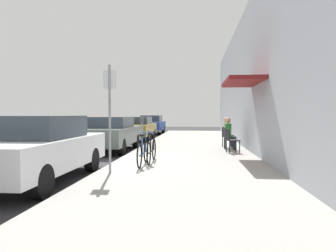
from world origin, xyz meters
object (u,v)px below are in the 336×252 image
at_px(parked_car_2, 137,128).
at_px(parked_car_3, 152,124).
at_px(parked_car_0, 38,148).
at_px(street_sign, 110,110).
at_px(seated_patron_1, 230,132).
at_px(parking_meter, 142,132).
at_px(cafe_chair_2, 226,136).
at_px(bicycle_1, 143,152).
at_px(seated_patron_2, 227,131).
at_px(cafe_chair_0, 231,139).
at_px(bicycle_0, 152,150).
at_px(parked_car_1, 111,133).
at_px(cafe_chair_1, 228,137).

relative_size(parked_car_2, parked_car_3, 1.00).
xyz_separation_m(parked_car_0, parked_car_3, (-0.00, 17.78, -0.01)).
distance_m(street_sign, seated_patron_1, 6.37).
height_order(parking_meter, cafe_chair_2, parking_meter).
relative_size(bicycle_1, seated_patron_2, 1.33).
height_order(parked_car_2, parked_car_3, parked_car_3).
xyz_separation_m(parking_meter, cafe_chair_0, (3.29, 0.20, -0.26)).
distance_m(parked_car_0, parking_meter, 4.96).
distance_m(parked_car_3, bicycle_0, 15.62).
relative_size(parked_car_3, street_sign, 1.69).
bearing_deg(cafe_chair_0, parked_car_2, 125.07).
bearing_deg(cafe_chair_2, seated_patron_1, -86.28).
bearing_deg(parked_car_0, parked_car_1, 90.00).
height_order(parked_car_3, cafe_chair_1, parked_car_3).
xyz_separation_m(parked_car_2, cafe_chair_2, (4.84, -4.96, -0.11)).
bearing_deg(cafe_chair_2, parking_meter, -146.97).
bearing_deg(cafe_chair_1, seated_patron_1, 0.77).
relative_size(cafe_chair_0, cafe_chair_1, 1.00).
xyz_separation_m(parking_meter, seated_patron_2, (3.35, 2.14, -0.07)).
bearing_deg(seated_patron_2, parked_car_2, 134.68).
distance_m(street_sign, bicycle_0, 2.21).
bearing_deg(bicycle_0, street_sign, -113.72).
bearing_deg(parked_car_3, bicycle_0, -81.68).
height_order(parked_car_0, parked_car_1, parked_car_0).
distance_m(parked_car_2, seated_patron_2, 6.96).
bearing_deg(cafe_chair_1, parked_car_1, 178.85).
xyz_separation_m(parked_car_0, seated_patron_2, (4.90, 6.86, 0.05)).
relative_size(parked_car_1, cafe_chair_2, 5.06).
bearing_deg(cafe_chair_0, bicycle_0, -134.89).
bearing_deg(parking_meter, seated_patron_1, 20.00).
bearing_deg(seated_patron_2, cafe_chair_0, -91.72).
distance_m(parked_car_3, seated_patron_1, 12.82).
relative_size(bicycle_1, cafe_chair_0, 1.97).
height_order(parked_car_3, seated_patron_1, parked_car_3).
xyz_separation_m(bicycle_0, cafe_chair_2, (2.58, 4.52, 0.14)).
bearing_deg(parking_meter, seated_patron_2, 32.65).
bearing_deg(bicycle_1, cafe_chair_2, 61.63).
distance_m(parked_car_1, seated_patron_1, 4.90).
xyz_separation_m(parking_meter, bicycle_0, (0.71, -2.39, -0.41)).
relative_size(bicycle_0, bicycle_1, 1.00).
xyz_separation_m(cafe_chair_0, cafe_chair_1, (-0.00, 1.01, 0.00)).
xyz_separation_m(parked_car_1, bicycle_0, (2.26, -3.70, -0.27)).
height_order(cafe_chair_1, seated_patron_1, seated_patron_1).
bearing_deg(cafe_chair_0, seated_patron_1, 86.72).
bearing_deg(parked_car_2, street_sign, -82.38).
xyz_separation_m(parked_car_1, parked_car_3, (-0.00, 11.75, 0.01)).
bearing_deg(parked_car_3, bicycle_1, -82.53).
distance_m(parked_car_2, bicycle_1, 10.25).
xyz_separation_m(parked_car_0, parked_car_1, (0.00, 6.03, -0.02)).
relative_size(parked_car_1, bicycle_1, 2.57).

